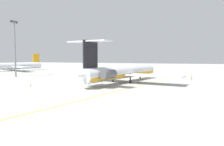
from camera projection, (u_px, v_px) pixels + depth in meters
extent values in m
plane|color=#ADADA8|center=(163.00, 82.00, 73.00)|extent=(376.08, 376.08, 0.00)
cylinder|color=silver|center=(124.00, 72.00, 71.34)|extent=(37.98, 15.22, 4.10)
cone|color=silver|center=(149.00, 69.00, 87.11)|extent=(5.24, 5.02, 3.94)
cone|color=silver|center=(84.00, 75.00, 55.54)|extent=(6.75, 5.09, 3.49)
cube|color=orange|center=(124.00, 75.00, 71.41)|extent=(37.19, 15.05, 0.90)
cube|color=silver|center=(100.00, 73.00, 78.11)|extent=(12.60, 18.24, 0.41)
cube|color=silver|center=(155.00, 76.00, 66.08)|extent=(9.58, 18.01, 0.41)
cylinder|color=#515156|center=(90.00, 73.00, 62.32)|extent=(5.60, 3.78, 2.38)
cube|color=silver|center=(91.00, 73.00, 61.92)|extent=(3.33, 2.16, 0.49)
cylinder|color=#515156|center=(108.00, 74.00, 58.58)|extent=(5.60, 3.78, 2.38)
cube|color=silver|center=(106.00, 74.00, 58.98)|extent=(3.33, 2.16, 0.49)
cube|color=black|center=(90.00, 54.00, 57.23)|extent=(5.43, 2.02, 7.27)
cube|color=silver|center=(80.00, 42.00, 58.49)|extent=(5.43, 6.85, 0.29)
cube|color=silver|center=(99.00, 41.00, 54.76)|extent=(5.43, 6.85, 0.29)
cylinder|color=black|center=(140.00, 75.00, 81.12)|extent=(0.45, 0.45, 3.11)
cylinder|color=black|center=(113.00, 77.00, 72.29)|extent=(0.45, 0.45, 3.11)
cylinder|color=black|center=(130.00, 79.00, 68.57)|extent=(0.45, 0.45, 3.11)
cylinder|color=silver|center=(14.00, 66.00, 127.05)|extent=(30.70, 17.45, 3.85)
cube|color=silver|center=(21.00, 67.00, 120.74)|extent=(11.43, 15.68, 0.46)
cube|color=silver|center=(8.00, 66.00, 133.43)|extent=(11.43, 15.68, 0.46)
cube|color=orange|center=(36.00, 58.00, 136.61)|extent=(3.95, 2.17, 5.25)
cylinder|color=black|center=(15.00, 69.00, 127.18)|extent=(0.46, 0.46, 2.59)
cylinder|color=black|center=(104.00, 74.00, 101.66)|extent=(0.10, 0.10, 0.83)
cylinder|color=black|center=(104.00, 74.00, 101.79)|extent=(0.10, 0.10, 0.83)
cylinder|color=orange|center=(104.00, 72.00, 101.67)|extent=(0.28, 0.28, 0.66)
sphere|color=#8C6647|center=(104.00, 71.00, 101.63)|extent=(0.26, 0.26, 0.26)
cylinder|color=orange|center=(104.00, 72.00, 101.51)|extent=(0.08, 0.08, 0.56)
cylinder|color=orange|center=(104.00, 72.00, 101.83)|extent=(0.08, 0.08, 0.56)
cylinder|color=black|center=(91.00, 75.00, 93.44)|extent=(0.10, 0.10, 0.82)
cylinder|color=black|center=(90.00, 75.00, 93.42)|extent=(0.10, 0.10, 0.82)
cylinder|color=#191E4C|center=(90.00, 74.00, 93.37)|extent=(0.28, 0.28, 0.65)
sphere|color=tan|center=(90.00, 73.00, 93.34)|extent=(0.26, 0.26, 0.26)
cylinder|color=#191E4C|center=(91.00, 73.00, 93.40)|extent=(0.08, 0.08, 0.55)
cylinder|color=#191E4C|center=(90.00, 74.00, 93.34)|extent=(0.08, 0.08, 0.55)
cylinder|color=black|center=(191.00, 79.00, 78.67)|extent=(0.10, 0.10, 0.84)
cylinder|color=black|center=(192.00, 79.00, 78.52)|extent=(0.10, 0.10, 0.84)
cylinder|color=orange|center=(192.00, 77.00, 78.54)|extent=(0.28, 0.28, 0.67)
sphere|color=#DBB28E|center=(192.00, 75.00, 78.50)|extent=(0.26, 0.26, 0.26)
cylinder|color=orange|center=(191.00, 77.00, 78.72)|extent=(0.08, 0.08, 0.57)
cylinder|color=orange|center=(192.00, 77.00, 78.35)|extent=(0.08, 0.08, 0.57)
cone|color=#EA590F|center=(31.00, 85.00, 62.58)|extent=(0.40, 0.40, 0.55)
cube|color=gold|center=(150.00, 83.00, 69.02)|extent=(93.33, 27.60, 0.01)
cylinder|color=slate|center=(15.00, 50.00, 90.85)|extent=(0.70, 0.70, 22.44)
cube|color=#424244|center=(14.00, 21.00, 89.95)|extent=(4.00, 0.60, 0.60)
cube|color=#2D2D30|center=(11.00, 22.00, 88.55)|extent=(0.70, 0.50, 0.44)
cube|color=#2D2D30|center=(17.00, 23.00, 91.41)|extent=(0.70, 0.50, 0.44)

